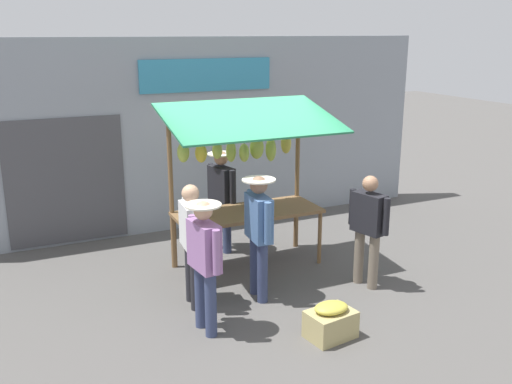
# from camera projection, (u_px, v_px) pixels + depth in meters

# --- Properties ---
(ground_plane) EXTENTS (40.00, 40.00, 0.00)m
(ground_plane) POSITION_uv_depth(u_px,v_px,m) (248.00, 265.00, 8.84)
(ground_plane) COLOR #514F4C
(street_backdrop) EXTENTS (9.00, 0.30, 3.40)m
(street_backdrop) POSITION_uv_depth(u_px,v_px,m) (196.00, 134.00, 10.28)
(street_backdrop) COLOR #8C939E
(street_backdrop) RESTS_ON ground
(market_stall) EXTENTS (2.50, 1.46, 2.50)m
(market_stall) POSITION_uv_depth(u_px,v_px,m) (246.00, 166.00, 8.48)
(market_stall) COLOR brown
(market_stall) RESTS_ON ground
(vendor_with_sunhat) EXTENTS (0.43, 0.69, 1.67)m
(vendor_with_sunhat) POSITION_uv_depth(u_px,v_px,m) (222.00, 192.00, 9.17)
(vendor_with_sunhat) COLOR navy
(vendor_with_sunhat) RESTS_ON ground
(shopper_with_shopping_bag) EXTENTS (0.42, 0.69, 1.63)m
(shopper_with_shopping_bag) POSITION_uv_depth(u_px,v_px,m) (204.00, 256.00, 6.64)
(shopper_with_shopping_bag) COLOR navy
(shopper_with_shopping_bag) RESTS_ON ground
(shopper_with_ponytail) EXTENTS (0.26, 0.70, 1.64)m
(shopper_with_ponytail) POSITION_uv_depth(u_px,v_px,m) (192.00, 237.00, 7.30)
(shopper_with_ponytail) COLOR #232328
(shopper_with_ponytail) RESTS_ON ground
(shopper_in_striped_shirt) EXTENTS (0.44, 0.72, 1.70)m
(shopper_in_striped_shirt) POSITION_uv_depth(u_px,v_px,m) (259.00, 227.00, 7.49)
(shopper_in_striped_shirt) COLOR navy
(shopper_in_striped_shirt) RESTS_ON ground
(shopper_in_grey_tee) EXTENTS (0.33, 0.67, 1.60)m
(shopper_in_grey_tee) POSITION_uv_depth(u_px,v_px,m) (368.00, 223.00, 7.89)
(shopper_in_grey_tee) COLOR #726656
(shopper_in_grey_tee) RESTS_ON ground
(produce_crate_near) EXTENTS (0.60, 0.48, 0.44)m
(produce_crate_near) POSITION_uv_depth(u_px,v_px,m) (331.00, 321.00, 6.70)
(produce_crate_near) COLOR tan
(produce_crate_near) RESTS_ON ground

